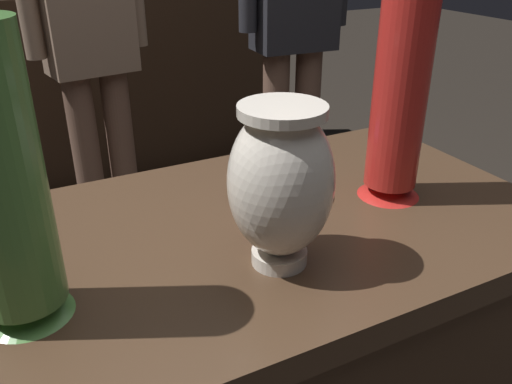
{
  "coord_description": "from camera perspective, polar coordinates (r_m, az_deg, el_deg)",
  "views": [
    {
      "loc": [
        -0.35,
        -0.75,
        1.29
      ],
      "look_at": [
        0.01,
        -0.06,
        0.9
      ],
      "focal_mm": 37.45,
      "sensor_mm": 36.0,
      "label": 1
    }
  ],
  "objects": [
    {
      "name": "visitor_center_back",
      "position": [
        2.18,
        -17.49,
        15.93
      ],
      "size": [
        0.47,
        0.23,
        1.58
      ],
      "rotation": [
        0.0,
        0.0,
        3.3
      ],
      "color": "brown",
      "rests_on": "ground_plane"
    },
    {
      "name": "back_display_shelf",
      "position": [
        3.07,
        -20.23,
        9.98
      ],
      "size": [
        2.6,
        0.4,
        0.99
      ],
      "color": "#382619",
      "rests_on": "ground_plane"
    },
    {
      "name": "vase_right_accent",
      "position": [
        1.04,
        2.35,
        3.0
      ],
      "size": [
        0.13,
        0.13,
        0.1
      ],
      "color": "#7A388E",
      "rests_on": "display_plinth"
    },
    {
      "name": "vase_centerpiece",
      "position": [
        0.8,
        2.68,
        1.06
      ],
      "size": [
        0.16,
        0.16,
        0.26
      ],
      "color": "silver",
      "rests_on": "display_plinth"
    },
    {
      "name": "vase_tall_behind",
      "position": [
        1.04,
        15.1,
        9.75
      ],
      "size": [
        0.12,
        0.12,
        0.42
      ],
      "color": "red",
      "rests_on": "display_plinth"
    },
    {
      "name": "visitor_near_right",
      "position": [
        2.22,
        4.17,
        19.19
      ],
      "size": [
        0.47,
        0.2,
        1.7
      ],
      "rotation": [
        0.0,
        0.0,
        3.08
      ],
      "color": "brown",
      "rests_on": "ground_plane"
    },
    {
      "name": "vase_left_accent",
      "position": [
        0.73,
        -25.7,
        0.49
      ],
      "size": [
        0.12,
        0.12,
        0.4
      ],
      "color": "#477A38",
      "rests_on": "display_plinth"
    }
  ]
}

